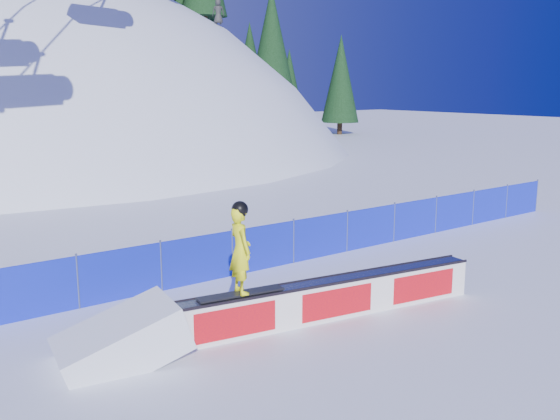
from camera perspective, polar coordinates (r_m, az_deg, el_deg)
ground at (r=14.99m, az=15.11°, el=-7.89°), size 160.00×160.00×0.00m
snow_hill at (r=56.66m, az=-22.72°, el=-13.33°), size 64.00×64.00×64.00m
treeline at (r=58.84m, az=-3.52°, el=17.60°), size 19.72×12.72×20.96m
safety_fence at (r=17.80m, az=3.78°, el=-2.44°), size 22.05×0.05×1.30m
rail_box at (r=13.32m, az=4.74°, el=-8.06°), size 7.11×1.58×0.85m
snow_ramp at (r=11.85m, az=-14.24°, el=-13.14°), size 2.52×1.79×1.45m
snowboarder at (r=11.96m, az=-3.65°, el=-3.60°), size 1.79×0.68×1.84m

